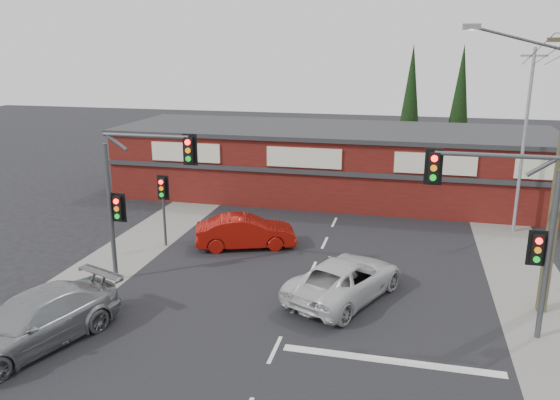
% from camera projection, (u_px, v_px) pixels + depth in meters
% --- Properties ---
extents(ground, '(120.00, 120.00, 0.00)m').
position_uv_depth(ground, '(287.00, 324.00, 18.36)').
color(ground, black).
rests_on(ground, ground).
extents(road_strip, '(14.00, 70.00, 0.01)m').
position_uv_depth(road_strip, '(313.00, 267.00, 23.04)').
color(road_strip, black).
rests_on(road_strip, ground).
extents(verge_left, '(3.00, 70.00, 0.02)m').
position_uv_depth(verge_left, '(130.00, 250.00, 24.95)').
color(verge_left, gray).
rests_on(verge_left, ground).
extents(verge_right, '(3.00, 70.00, 0.02)m').
position_uv_depth(verge_right, '(529.00, 287.00, 21.13)').
color(verge_right, gray).
rests_on(verge_right, ground).
extents(stop_line, '(6.50, 0.35, 0.01)m').
position_uv_depth(stop_line, '(391.00, 361.00, 16.16)').
color(stop_line, silver).
rests_on(stop_line, ground).
extents(white_suv, '(4.49, 5.91, 1.49)m').
position_uv_depth(white_suv, '(345.00, 279.00, 20.11)').
color(white_suv, silver).
rests_on(white_suv, ground).
extents(silver_suv, '(4.09, 6.08, 1.63)m').
position_uv_depth(silver_suv, '(33.00, 321.00, 16.83)').
color(silver_suv, gray).
rests_on(silver_suv, ground).
extents(red_sedan, '(4.83, 3.06, 1.50)m').
position_uv_depth(red_sedan, '(246.00, 232.00, 25.20)').
color(red_sedan, '#921009').
rests_on(red_sedan, ground).
extents(lane_dashes, '(0.12, 34.20, 0.01)m').
position_uv_depth(lane_dashes, '(275.00, 350.00, 16.76)').
color(lane_dashes, silver).
rests_on(lane_dashes, ground).
extents(shop_building, '(27.30, 8.40, 4.22)m').
position_uv_depth(shop_building, '(332.00, 161.00, 33.91)').
color(shop_building, '#4F120F').
rests_on(shop_building, ground).
extents(conifer_near, '(1.80, 1.80, 9.25)m').
position_uv_depth(conifer_near, '(411.00, 99.00, 38.56)').
color(conifer_near, '#2D2116').
rests_on(conifer_near, ground).
extents(conifer_far, '(1.80, 1.80, 9.25)m').
position_uv_depth(conifer_far, '(460.00, 97.00, 39.65)').
color(conifer_far, '#2D2116').
rests_on(conifer_far, ground).
extents(traffic_mast_left, '(3.77, 0.27, 5.97)m').
position_uv_depth(traffic_mast_left, '(134.00, 186.00, 20.62)').
color(traffic_mast_left, '#47494C').
rests_on(traffic_mast_left, ground).
extents(traffic_mast_right, '(3.96, 0.27, 5.97)m').
position_uv_depth(traffic_mast_right, '(513.00, 218.00, 16.69)').
color(traffic_mast_right, '#47494C').
rests_on(traffic_mast_right, ground).
extents(pedestal_signal, '(0.55, 0.27, 3.38)m').
position_uv_depth(pedestal_signal, '(163.00, 196.00, 24.95)').
color(pedestal_signal, '#47494C').
rests_on(pedestal_signal, ground).
extents(utility_pole, '(4.38, 0.59, 10.00)m').
position_uv_depth(utility_pole, '(557.00, 161.00, 17.82)').
color(utility_pole, brown).
rests_on(utility_pole, ground).
extents(steel_pole, '(1.20, 0.16, 9.00)m').
position_uv_depth(steel_pole, '(524.00, 139.00, 26.30)').
color(steel_pole, gray).
rests_on(steel_pole, ground).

